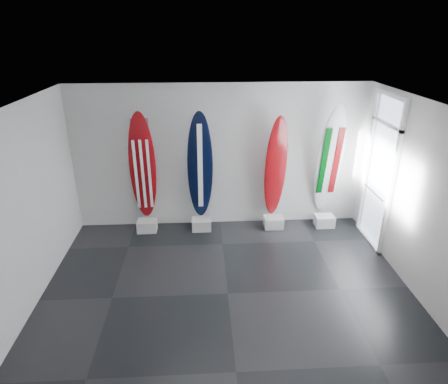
{
  "coord_description": "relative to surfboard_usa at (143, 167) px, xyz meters",
  "views": [
    {
      "loc": [
        -0.36,
        -5.05,
        3.99
      ],
      "look_at": [
        0.02,
        1.4,
        1.19
      ],
      "focal_mm": 30.84,
      "sensor_mm": 36.0,
      "label": 1
    }
  ],
  "objects": [
    {
      "name": "surfboard_navy",
      "position": [
        1.15,
        0.0,
        -0.01
      ],
      "size": [
        0.54,
        0.27,
        2.29
      ],
      "primitive_type": "ellipsoid",
      "rotation": [
        0.06,
        0.0,
        0.1
      ],
      "color": "black",
      "rests_on": "display_block_navy"
    },
    {
      "name": "surfboard_italy",
      "position": [
        3.8,
        0.0,
        0.05
      ],
      "size": [
        0.57,
        0.49,
        2.41
      ],
      "primitive_type": "ellipsoid",
      "rotation": [
        0.16,
        0.0,
        0.04
      ],
      "color": "white",
      "rests_on": "display_block_italy"
    },
    {
      "name": "balcony",
      "position": [
        5.86,
        -0.73,
        -0.89
      ],
      "size": [
        2.8,
        2.2,
        1.2
      ],
      "primitive_type": null,
      "color": "slate",
      "rests_on": "ground"
    },
    {
      "name": "floor",
      "position": [
        1.56,
        -2.28,
        -1.39
      ],
      "size": [
        6.0,
        6.0,
        0.0
      ],
      "primitive_type": "plane",
      "color": "black",
      "rests_on": "ground"
    },
    {
      "name": "wall_back",
      "position": [
        1.56,
        0.22,
        0.11
      ],
      "size": [
        6.0,
        0.0,
        6.0
      ],
      "primitive_type": "plane",
      "rotation": [
        1.57,
        0.0,
        0.0
      ],
      "color": "silver",
      "rests_on": "ground"
    },
    {
      "name": "glass_door",
      "position": [
        4.53,
        -0.73,
        0.03
      ],
      "size": [
        0.12,
        1.16,
        2.85
      ],
      "primitive_type": null,
      "color": "white",
      "rests_on": "floor"
    },
    {
      "name": "wall_right",
      "position": [
        4.56,
        -2.28,
        0.11
      ],
      "size": [
        0.0,
        5.0,
        5.0
      ],
      "primitive_type": "plane",
      "rotation": [
        1.57,
        0.0,
        -1.57
      ],
      "color": "silver",
      "rests_on": "ground"
    },
    {
      "name": "wall_front",
      "position": [
        1.56,
        -4.78,
        0.11
      ],
      "size": [
        6.0,
        0.0,
        6.0
      ],
      "primitive_type": "plane",
      "rotation": [
        -1.57,
        0.0,
        0.0
      ],
      "color": "silver",
      "rests_on": "ground"
    },
    {
      "name": "wall_left",
      "position": [
        -1.44,
        -2.28,
        0.11
      ],
      "size": [
        0.0,
        5.0,
        5.0
      ],
      "primitive_type": "plane",
      "rotation": [
        1.57,
        0.0,
        1.57
      ],
      "color": "silver",
      "rests_on": "ground"
    },
    {
      "name": "wall_outlet",
      "position": [
        -0.89,
        0.2,
        -1.04
      ],
      "size": [
        0.09,
        0.02,
        0.13
      ],
      "primitive_type": "cube",
      "color": "silver",
      "rests_on": "wall_back"
    },
    {
      "name": "display_block_swiss",
      "position": [
        2.69,
        -0.1,
        -1.27
      ],
      "size": [
        0.4,
        0.3,
        0.24
      ],
      "primitive_type": "cube",
      "color": "silver",
      "rests_on": "floor"
    },
    {
      "name": "display_block_italy",
      "position": [
        3.8,
        -0.1,
        -1.27
      ],
      "size": [
        0.4,
        0.3,
        0.24
      ],
      "primitive_type": "cube",
      "color": "silver",
      "rests_on": "floor"
    },
    {
      "name": "surfboard_swiss",
      "position": [
        2.69,
        0.0,
        -0.06
      ],
      "size": [
        0.54,
        0.37,
        2.18
      ],
      "primitive_type": "ellipsoid",
      "rotation": [
        0.07,
        0.0,
        0.3
      ],
      "color": "maroon",
      "rests_on": "display_block_swiss"
    },
    {
      "name": "surfboard_usa",
      "position": [
        0.0,
        0.0,
        0.0
      ],
      "size": [
        0.56,
        0.39,
        2.31
      ],
      "primitive_type": "ellipsoid",
      "rotation": [
        0.11,
        0.0,
        0.12
      ],
      "color": "maroon",
      "rests_on": "display_block_usa"
    },
    {
      "name": "display_block_navy",
      "position": [
        1.15,
        -0.1,
        -1.27
      ],
      "size": [
        0.4,
        0.3,
        0.24
      ],
      "primitive_type": "cube",
      "color": "silver",
      "rests_on": "floor"
    },
    {
      "name": "ceiling",
      "position": [
        1.56,
        -2.28,
        1.61
      ],
      "size": [
        6.0,
        6.0,
        0.0
      ],
      "primitive_type": "plane",
      "rotation": [
        3.14,
        0.0,
        0.0
      ],
      "color": "white",
      "rests_on": "wall_back"
    },
    {
      "name": "display_block_usa",
      "position": [
        0.0,
        -0.1,
        -1.27
      ],
      "size": [
        0.4,
        0.3,
        0.24
      ],
      "primitive_type": "cube",
      "color": "silver",
      "rests_on": "floor"
    }
  ]
}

